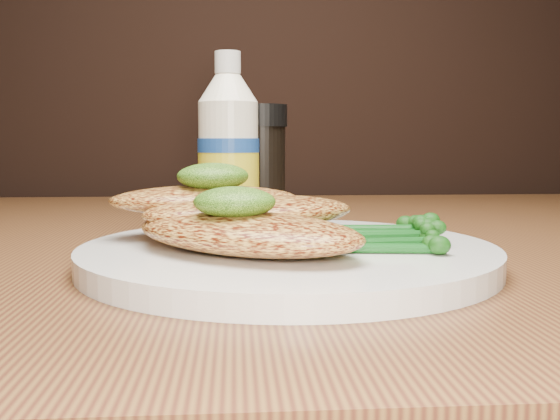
{
  "coord_description": "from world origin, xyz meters",
  "views": [
    {
      "loc": [
        -0.09,
        0.46,
        0.84
      ],
      "look_at": [
        -0.06,
        0.89,
        0.79
      ],
      "focal_mm": 40.32,
      "sensor_mm": 36.0,
      "label": 1
    }
  ],
  "objects": [
    {
      "name": "plate",
      "position": [
        -0.05,
        0.89,
        0.76
      ],
      "size": [
        0.29,
        0.29,
        0.01
      ],
      "primitive_type": "cylinder",
      "color": "white",
      "rests_on": "dining_table"
    },
    {
      "name": "chicken_front",
      "position": [
        -0.08,
        0.86,
        0.78
      ],
      "size": [
        0.18,
        0.17,
        0.03
      ],
      "primitive_type": "ellipsoid",
      "rotation": [
        0.0,
        0.0,
        -0.66
      ],
      "color": "gold",
      "rests_on": "plate"
    },
    {
      "name": "chicken_mid",
      "position": [
        -0.08,
        0.9,
        0.79
      ],
      "size": [
        0.17,
        0.12,
        0.02
      ],
      "primitive_type": "ellipsoid",
      "rotation": [
        0.0,
        0.0,
        0.31
      ],
      "color": "gold",
      "rests_on": "plate"
    },
    {
      "name": "chicken_back",
      "position": [
        -0.11,
        0.93,
        0.79
      ],
      "size": [
        0.15,
        0.09,
        0.02
      ],
      "primitive_type": "ellipsoid",
      "rotation": [
        0.0,
        0.0,
        0.1
      ],
      "color": "gold",
      "rests_on": "plate"
    },
    {
      "name": "pesto_front",
      "position": [
        -0.09,
        0.85,
        0.8
      ],
      "size": [
        0.06,
        0.06,
        0.02
      ],
      "primitive_type": "ellipsoid",
      "rotation": [
        0.0,
        0.0,
        -0.27
      ],
      "color": "black",
      "rests_on": "chicken_front"
    },
    {
      "name": "pesto_back",
      "position": [
        -0.1,
        0.92,
        0.81
      ],
      "size": [
        0.07,
        0.06,
        0.02
      ],
      "primitive_type": "ellipsoid",
      "rotation": [
        0.0,
        0.0,
        0.36
      ],
      "color": "black",
      "rests_on": "chicken_back"
    },
    {
      "name": "broccolini_bundle",
      "position": [
        -0.0,
        0.88,
        0.78
      ],
      "size": [
        0.14,
        0.12,
        0.02
      ],
      "primitive_type": null,
      "rotation": [
        0.0,
        0.0,
        0.1
      ],
      "color": "#104A15",
      "rests_on": "plate"
    },
    {
      "name": "mayo_bottle",
      "position": [
        -0.09,
        1.1,
        0.84
      ],
      "size": [
        0.07,
        0.07,
        0.17
      ],
      "primitive_type": null,
      "rotation": [
        0.0,
        0.0,
        -0.07
      ],
      "color": "white",
      "rests_on": "dining_table"
    },
    {
      "name": "pepper_grinder",
      "position": [
        -0.06,
        1.15,
        0.81
      ],
      "size": [
        0.06,
        0.06,
        0.13
      ],
      "primitive_type": null,
      "rotation": [
        0.0,
        0.0,
        -0.14
      ],
      "color": "black",
      "rests_on": "dining_table"
    }
  ]
}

